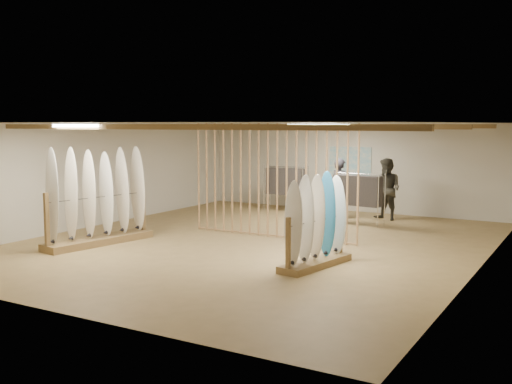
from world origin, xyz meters
The scene contains 16 objects.
floor centered at (0.00, 0.00, 0.00)m, with size 12.00×12.00×0.00m, color olive.
ceiling centered at (0.00, 0.00, 2.80)m, with size 12.00×12.00×0.00m, color gray.
wall_back centered at (0.00, 6.00, 1.40)m, with size 12.00×12.00×0.00m, color beige.
wall_front centered at (0.00, -6.00, 1.40)m, with size 12.00×12.00×0.00m, color beige.
wall_left centered at (-5.00, 0.00, 1.40)m, with size 12.00×12.00×0.00m, color beige.
wall_right centered at (5.00, 0.00, 1.40)m, with size 12.00×12.00×0.00m, color beige.
ceiling_slats centered at (0.00, 0.00, 2.72)m, with size 9.50×6.12×0.10m, color olive.
light_panels centered at (0.00, 0.00, 2.74)m, with size 1.20×0.35×0.06m, color white.
bamboo_partition centered at (0.00, 0.80, 1.40)m, with size 4.45×0.05×2.78m.
poster centered at (0.00, 5.98, 1.60)m, with size 1.40×0.03×0.90m, color teal.
rack_left centered at (-3.08, -1.96, 0.75)m, with size 1.06×2.79×2.20m.
rack_right centered at (2.19, -1.46, 0.62)m, with size 0.81×1.95×1.81m.
clothing_rack_a centered at (-1.71, 4.84, 0.96)m, with size 1.38×0.37×1.47m.
clothing_rack_b centered at (1.19, 3.61, 0.95)m, with size 1.35×0.52×1.46m.
shopper_a centered at (0.29, 4.45, 1.01)m, with size 0.73×0.50×2.01m, color #282830.
shopper_b centered at (1.61, 4.79, 1.01)m, with size 0.98×0.76×2.03m, color #353229.
Camera 1 is at (6.92, -11.97, 2.78)m, focal length 42.00 mm.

